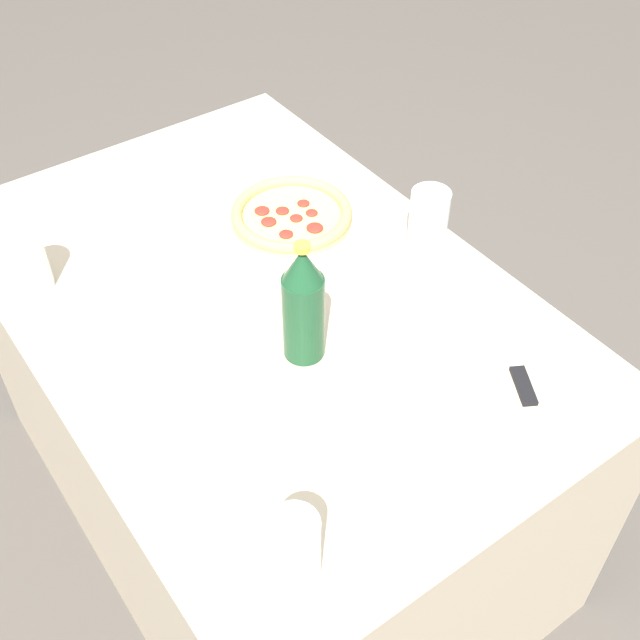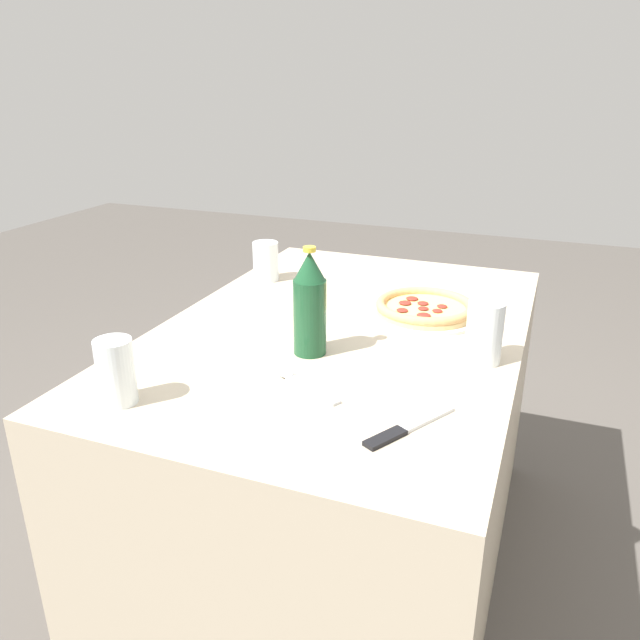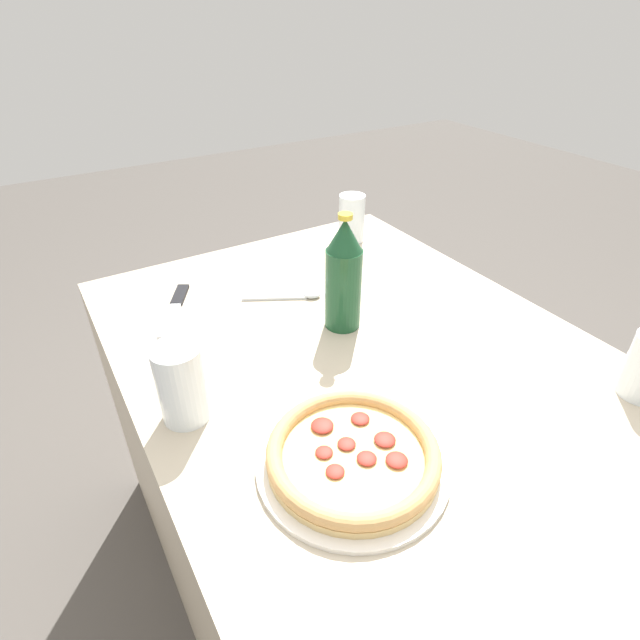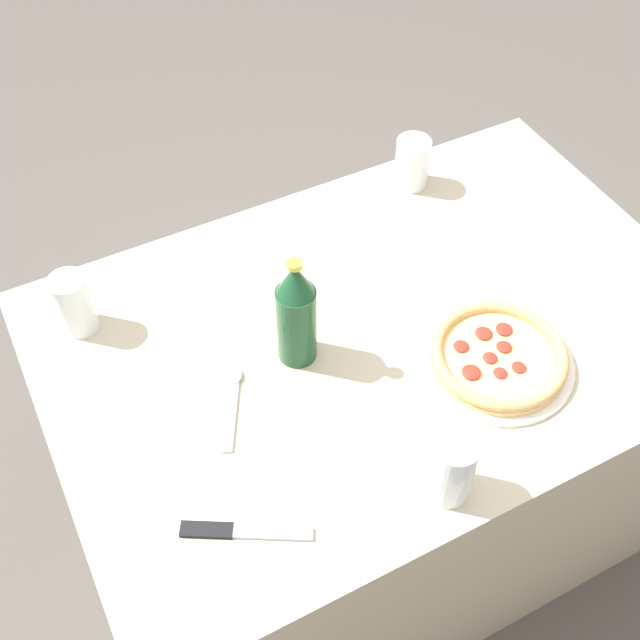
{
  "view_description": "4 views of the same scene",
  "coord_description": "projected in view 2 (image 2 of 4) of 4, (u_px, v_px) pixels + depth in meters",
  "views": [
    {
      "loc": [
        -0.95,
        0.55,
        1.71
      ],
      "look_at": [
        -0.18,
        -0.01,
        0.77
      ],
      "focal_mm": 45.0,
      "sensor_mm": 36.0,
      "label": 1
    },
    {
      "loc": [
        -1.31,
        -0.45,
        1.27
      ],
      "look_at": [
        -0.17,
        -0.01,
        0.78
      ],
      "focal_mm": 35.0,
      "sensor_mm": 36.0,
      "label": 2
    },
    {
      "loc": [
        0.53,
        -0.46,
        1.27
      ],
      "look_at": [
        -0.12,
        -0.06,
        0.77
      ],
      "focal_mm": 28.0,
      "sensor_mm": 36.0,
      "label": 3
    },
    {
      "loc": [
        -0.54,
        -0.8,
        1.85
      ],
      "look_at": [
        -0.13,
        0.01,
        0.78
      ],
      "focal_mm": 45.0,
      "sensor_mm": 36.0,
      "label": 4
    }
  ],
  "objects": [
    {
      "name": "ground_plane",
      "position": [
        339.0,
        558.0,
        1.75
      ],
      "size": [
        8.0,
        8.0,
        0.0
      ],
      "primitive_type": "plane",
      "color": "#4C4742"
    },
    {
      "name": "table",
      "position": [
        341.0,
        451.0,
        1.62
      ],
      "size": [
        1.24,
        0.83,
        0.7
      ],
      "color": "#B7A88E",
      "rests_on": "ground_plane"
    },
    {
      "name": "pizza_margherita",
      "position": [
        425.0,
        309.0,
        1.55
      ],
      "size": [
        0.28,
        0.28,
        0.04
      ],
      "color": "silver",
      "rests_on": "table"
    },
    {
      "name": "glass_water",
      "position": [
        484.0,
        335.0,
        1.29
      ],
      "size": [
        0.08,
        0.08,
        0.13
      ],
      "color": "white",
      "rests_on": "table"
    },
    {
      "name": "glass_iced_tea",
      "position": [
        266.0,
        263.0,
        1.81
      ],
      "size": [
        0.07,
        0.07,
        0.11
      ],
      "color": "white",
      "rests_on": "table"
    },
    {
      "name": "glass_mango_juice",
      "position": [
        116.0,
        374.0,
        1.13
      ],
      "size": [
        0.07,
        0.07,
        0.12
      ],
      "color": "white",
      "rests_on": "table"
    },
    {
      "name": "beer_bottle",
      "position": [
        310.0,
        304.0,
        1.31
      ],
      "size": [
        0.07,
        0.07,
        0.24
      ],
      "color": "#194728",
      "rests_on": "table"
    },
    {
      "name": "knife",
      "position": [
        407.0,
        428.0,
        1.06
      ],
      "size": [
        0.19,
        0.12,
        0.01
      ],
      "color": "black",
      "rests_on": "table"
    },
    {
      "name": "spoon",
      "position": [
        300.0,
        382.0,
        1.21
      ],
      "size": [
        0.1,
        0.16,
        0.01
      ],
      "color": "silver",
      "rests_on": "table"
    }
  ]
}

